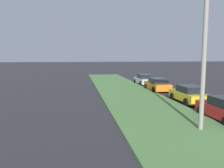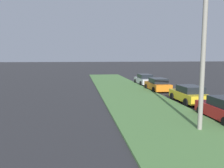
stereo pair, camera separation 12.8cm
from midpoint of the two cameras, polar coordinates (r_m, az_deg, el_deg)
The scene contains 5 objects.
grass_median at distance 18.26m, azimuth 7.97°, elevation -5.35°, with size 60.00×6.00×0.12m, color #517F42.
parked_car_yellow at distance 20.40m, azimuth 18.61°, elevation -2.47°, with size 4.30×2.02×1.47m.
parked_car_orange at distance 26.38m, azimuth 11.18°, elevation -0.16°, with size 4.32×2.05×1.47m.
parked_car_silver at distance 31.89m, azimuth 7.92°, elevation 1.13°, with size 4.34×2.10×1.47m.
streetlight at distance 12.65m, azimuth 23.42°, elevation 8.44°, with size 0.78×2.86×7.50m.
Camera 1 is at (-7.08, 12.38, 3.95)m, focal length 36.48 mm.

